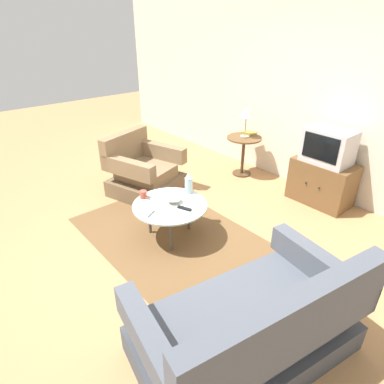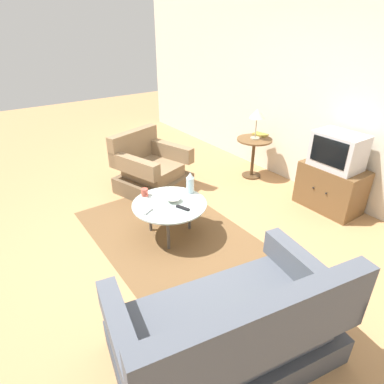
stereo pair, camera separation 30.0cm
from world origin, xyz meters
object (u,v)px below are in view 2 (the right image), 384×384
coffee_table (169,206)px  television (338,151)px  book (260,134)px  vase (190,183)px  side_table (254,149)px  armchair (150,171)px  tv_remote_dark (183,208)px  table_lamp (257,115)px  mug (145,192)px  bowl (173,200)px  tv_stand (331,188)px  couch (230,332)px  tv_remote_silver (148,211)px

coffee_table → television: television is taller
book → vase: bearing=-83.1°
side_table → armchair: bearing=-108.9°
tv_remote_dark → armchair: bearing=145.0°
table_lamp → tv_remote_dark: (0.84, -1.93, -0.57)m
mug → bowl: 0.37m
tv_stand → bowl: tv_stand is taller
book → couch: bearing=-61.2°
bowl → vase: bearing=103.6°
television → vase: size_ratio=2.24×
mug → book: (-0.40, 2.33, 0.17)m
vase → bowl: vase is taller
armchair → tv_remote_silver: size_ratio=7.46×
vase → book: size_ratio=1.06×
book → television: bearing=-16.4°
tv_stand → book: book is taller
coffee_table → vase: 0.40m
tv_stand → couch: bearing=-70.2°
vase → bowl: size_ratio=1.52×
armchair → vase: (1.10, -0.05, 0.26)m
coffee_table → tv_remote_dark: size_ratio=5.07×
coffee_table → mug: (-0.33, -0.14, 0.08)m
coffee_table → side_table: bearing=108.0°
vase → tv_remote_silver: bearing=-80.6°
armchair → side_table: 1.68m
mug → tv_remote_dark: size_ratio=0.77×
couch → tv_remote_silver: 1.63m
table_lamp → armchair: bearing=-108.7°
tv_remote_silver → armchair: bearing=34.2°
tv_remote_dark → tv_remote_silver: size_ratio=1.14×
vase → tv_remote_dark: bearing=-47.1°
bowl → armchair: bearing=164.0°
couch → table_lamp: size_ratio=3.78×
television → coffee_table: bearing=-108.3°
armchair → book: size_ratio=4.40×
table_lamp → book: 0.42m
mug → coffee_table: bearing=23.2°
bowl → tv_remote_dark: 0.20m
television → tv_remote_dark: (-0.51, -2.03, -0.39)m
couch → side_table: (-2.28, 2.49, 0.17)m
mug → television: bearing=65.5°
coffee_table → television: bearing=71.7°
table_lamp → book: (-0.08, 0.20, -0.36)m
television → tv_stand: bearing=90.0°
tv_remote_dark → book: (-0.91, 2.13, 0.21)m
couch → mug: (-1.96, 0.37, 0.18)m
tv_remote_dark → book: 2.33m
coffee_table → tv_stand: bearing=71.8°
coffee_table → bowl: 0.09m
side_table → vase: vase is taller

